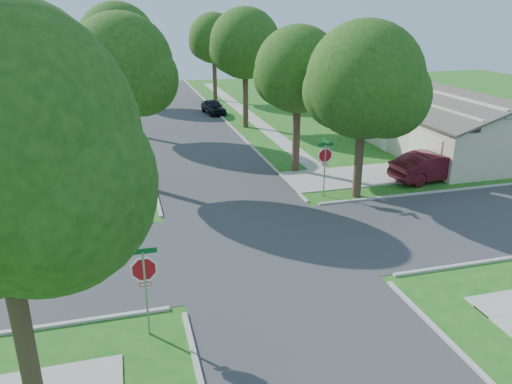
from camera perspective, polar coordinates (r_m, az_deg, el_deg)
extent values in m
plane|color=#1D5C19|center=(20.27, 0.43, -6.21)|extent=(100.00, 100.00, 0.00)
cube|color=#333335|center=(20.27, 0.43, -6.20)|extent=(7.00, 100.00, 0.02)
cube|color=#9E9B91|center=(45.74, -1.01, 8.91)|extent=(1.20, 40.00, 0.04)
cube|color=#9E9B91|center=(44.41, -16.60, 7.73)|extent=(1.20, 40.00, 0.04)
cube|color=#9E9B91|center=(29.14, 11.70, 1.82)|extent=(8.80, 3.60, 0.05)
cube|color=gray|center=(14.91, -12.44, -11.34)|extent=(0.06, 0.06, 2.70)
cylinder|color=white|center=(14.51, -12.68, -8.64)|extent=(1.05, 0.02, 1.05)
cylinder|color=#B00C19|center=(14.51, -12.68, -8.64)|extent=(0.90, 0.03, 0.90)
cube|color=#B00C19|center=(14.74, -12.54, -10.24)|extent=(0.34, 0.03, 0.12)
cube|color=white|center=(14.74, -12.54, -10.24)|extent=(0.30, 0.03, 0.08)
cube|color=#0C5426|center=(14.25, -12.86, -6.63)|extent=(0.80, 0.02, 0.16)
cube|color=#0C5426|center=(14.17, -12.91, -5.98)|extent=(0.02, 0.80, 0.16)
cube|color=gray|center=(25.35, 7.83, 2.43)|extent=(0.06, 0.06, 2.70)
cylinder|color=white|center=(25.12, 7.91, 4.16)|extent=(1.05, 0.02, 1.05)
cylinder|color=#B00C19|center=(25.12, 7.91, 4.16)|extent=(0.90, 0.03, 0.90)
cube|color=#B00C19|center=(25.26, 7.86, 3.14)|extent=(0.34, 0.03, 0.12)
cube|color=white|center=(25.26, 7.86, 3.14)|extent=(0.30, 0.03, 0.08)
cube|color=#0C5426|center=(24.97, 7.98, 5.42)|extent=(0.80, 0.02, 0.16)
cube|color=#0C5426|center=(24.93, 8.00, 5.82)|extent=(0.02, 0.80, 0.16)
cylinder|color=#38281C|center=(29.03, 4.61, 6.13)|extent=(0.44, 0.44, 3.95)
sphere|color=#1B3F0F|center=(28.33, 4.84, 13.81)|extent=(4.80, 4.80, 4.80)
sphere|color=#1B3F0F|center=(28.26, 6.78, 12.50)|extent=(3.46, 3.46, 3.46)
sphere|color=#1B3F0F|center=(28.72, 3.01, 12.97)|extent=(3.26, 3.26, 3.26)
cylinder|color=#38281C|center=(40.24, -1.21, 10.42)|extent=(0.44, 0.44, 4.30)
sphere|color=#1B3F0F|center=(39.73, -1.26, 16.64)|extent=(5.40, 5.40, 5.40)
sphere|color=#1B3F0F|center=(39.49, 0.33, 15.64)|extent=(3.89, 3.89, 3.89)
sphere|color=#1B3F0F|center=(40.23, -2.66, 15.90)|extent=(3.67, 3.67, 3.67)
cylinder|color=#38281C|center=(52.81, -4.73, 12.67)|extent=(0.44, 0.44, 4.20)
sphere|color=#1B3F0F|center=(52.43, -4.87, 17.14)|extent=(5.00, 5.00, 5.00)
sphere|color=#1B3F0F|center=(52.14, -3.75, 16.46)|extent=(3.60, 3.60, 3.60)
sphere|color=#1B3F0F|center=(52.94, -5.81, 16.60)|extent=(3.40, 3.40, 3.40)
cylinder|color=#38281C|center=(27.35, -14.34, 4.99)|extent=(0.44, 0.44, 4.25)
sphere|color=#1B3F0F|center=(26.60, -15.15, 13.84)|extent=(5.20, 5.20, 5.20)
sphere|color=#1B3F0F|center=(26.18, -12.97, 12.49)|extent=(3.74, 3.74, 3.74)
sphere|color=#1B3F0F|center=(27.31, -16.74, 12.74)|extent=(3.54, 3.54, 3.54)
cylinder|color=#38281C|center=(39.06, -14.90, 9.56)|extent=(0.44, 0.44, 4.44)
sphere|color=#1B3F0F|center=(38.53, -15.52, 16.19)|extent=(5.60, 5.60, 5.60)
sphere|color=#1B3F0F|center=(38.04, -13.89, 15.23)|extent=(4.03, 4.03, 4.03)
sphere|color=#1B3F0F|center=(39.27, -16.72, 15.32)|extent=(3.81, 3.81, 3.81)
cylinder|color=#38281C|center=(51.95, -15.18, 11.76)|extent=(0.44, 0.44, 3.90)
sphere|color=#1B3F0F|center=(51.57, -15.58, 15.91)|extent=(4.60, 4.60, 4.60)
sphere|color=#1B3F0F|center=(51.16, -14.58, 15.32)|extent=(3.31, 3.31, 3.31)
sphere|color=#1B3F0F|center=(52.18, -16.32, 15.38)|extent=(3.13, 3.13, 3.13)
cylinder|color=#38281C|center=(12.87, -24.97, -14.98)|extent=(0.44, 0.44, 4.04)
sphere|color=#1B3F0F|center=(10.50, -22.85, 0.62)|extent=(4.32, 4.32, 4.32)
cylinder|color=#38281C|center=(25.45, 11.64, 3.26)|extent=(0.44, 0.44, 3.54)
sphere|color=#1B3F0F|center=(24.60, 12.32, 12.40)|extent=(5.60, 5.60, 5.60)
sphere|color=#1B3F0F|center=(24.68, 14.85, 10.57)|extent=(4.03, 4.03, 4.03)
sphere|color=#1B3F0F|center=(24.93, 9.73, 11.37)|extent=(3.81, 3.81, 3.81)
cube|color=beige|center=(36.14, 20.72, 6.77)|extent=(8.00, 13.00, 2.80)
cube|color=#443F3A|center=(36.97, 23.68, 9.91)|extent=(4.42, 13.60, 1.56)
cube|color=#443F3A|center=(34.63, 18.40, 9.98)|extent=(4.42, 13.60, 1.56)
cube|color=silver|center=(30.85, 18.64, 4.29)|extent=(0.06, 3.20, 2.20)
cube|color=silver|center=(34.60, 14.54, 6.19)|extent=(0.06, 0.90, 2.00)
cube|color=#1E2633|center=(36.70, 12.64, 8.02)|extent=(0.06, 1.80, 1.10)
cube|color=beige|center=(51.52, 9.08, 11.51)|extent=(8.00, 13.00, 2.80)
cube|color=#443F3A|center=(52.11, 11.28, 13.75)|extent=(4.42, 13.60, 1.56)
cube|color=#443F3A|center=(50.48, 7.07, 13.78)|extent=(4.42, 13.60, 1.56)
cube|color=silver|center=(46.47, 6.41, 10.33)|extent=(0.06, 3.20, 2.20)
cube|color=silver|center=(50.69, 4.51, 11.10)|extent=(0.06, 0.90, 2.00)
cube|color=#1E2633|center=(53.03, 3.56, 12.13)|extent=(0.06, 1.80, 1.10)
cube|color=silver|center=(34.80, -26.57, 4.76)|extent=(0.06, 0.90, 2.00)
cube|color=#1E2633|center=(37.17, -26.02, 6.61)|extent=(0.06, 1.80, 1.10)
cube|color=#443F3A|center=(50.60, -26.09, 11.95)|extent=(4.42, 13.60, 1.56)
cube|color=silver|center=(46.79, -23.97, 8.79)|extent=(0.06, 3.20, 2.20)
cube|color=silver|center=(51.24, -23.30, 9.64)|extent=(0.06, 0.90, 2.00)
cube|color=#1E2633|center=(53.71, -23.05, 10.69)|extent=(0.06, 1.80, 1.10)
imported|color=#4F1019|center=(29.41, 19.49, 2.81)|extent=(5.02, 2.33, 1.59)
imported|color=black|center=(45.98, -4.89, 9.68)|extent=(2.00, 3.89, 1.27)
imported|color=black|center=(58.87, -11.71, 11.67)|extent=(2.00, 4.46, 1.27)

